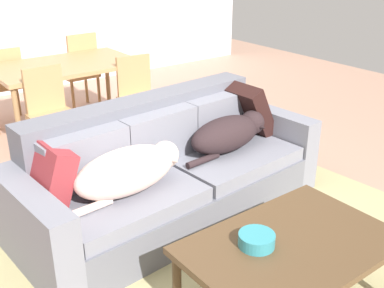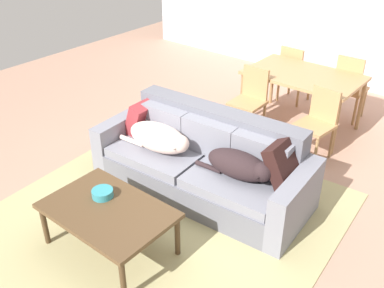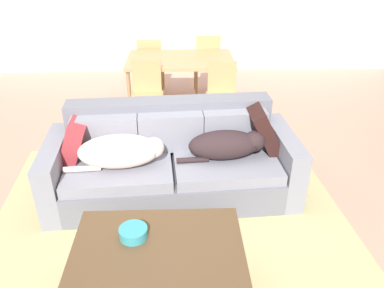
# 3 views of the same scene
# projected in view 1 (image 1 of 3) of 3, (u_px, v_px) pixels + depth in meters

# --- Properties ---
(ground_plane) EXTENTS (10.00, 10.00, 0.00)m
(ground_plane) POSITION_uv_depth(u_px,v_px,m) (179.00, 223.00, 3.49)
(ground_plane) COLOR tan
(area_rug) EXTENTS (3.34, 3.42, 0.01)m
(area_rug) POSITION_uv_depth(u_px,v_px,m) (229.00, 255.00, 3.13)
(area_rug) COLOR tan
(area_rug) RESTS_ON ground
(couch) EXTENTS (2.37, 1.07, 0.85)m
(couch) POSITION_uv_depth(u_px,v_px,m) (167.00, 173.00, 3.51)
(couch) COLOR slate
(couch) RESTS_ON ground
(dog_on_left_cushion) EXTENTS (0.88, 0.39, 0.30)m
(dog_on_left_cushion) POSITION_uv_depth(u_px,v_px,m) (129.00, 170.00, 3.02)
(dog_on_left_cushion) COLOR beige
(dog_on_left_cushion) RESTS_ON couch
(dog_on_right_cushion) EXTENTS (0.81, 0.35, 0.27)m
(dog_on_right_cushion) POSITION_uv_depth(u_px,v_px,m) (229.00, 133.00, 3.63)
(dog_on_right_cushion) COLOR black
(dog_on_right_cushion) RESTS_ON couch
(throw_pillow_by_left_arm) EXTENTS (0.28, 0.39, 0.41)m
(throw_pillow_by_left_arm) POSITION_uv_depth(u_px,v_px,m) (49.00, 176.00, 2.90)
(throw_pillow_by_left_arm) COLOR maroon
(throw_pillow_by_left_arm) RESTS_ON couch
(throw_pillow_by_right_arm) EXTENTS (0.33, 0.46, 0.46)m
(throw_pillow_by_right_arm) POSITION_uv_depth(u_px,v_px,m) (246.00, 109.00, 3.96)
(throw_pillow_by_right_arm) COLOR black
(throw_pillow_by_right_arm) RESTS_ON couch
(coffee_table) EXTENTS (1.13, 0.75, 0.46)m
(coffee_table) POSITION_uv_depth(u_px,v_px,m) (291.00, 250.00, 2.50)
(coffee_table) COLOR brown
(coffee_table) RESTS_ON ground
(bowl_on_coffee_table) EXTENTS (0.19, 0.19, 0.07)m
(bowl_on_coffee_table) POSITION_uv_depth(u_px,v_px,m) (257.00, 240.00, 2.45)
(bowl_on_coffee_table) COLOR teal
(bowl_on_coffee_table) RESTS_ON coffee_table
(dining_table) EXTENTS (1.45, 0.91, 0.75)m
(dining_table) POSITION_uv_depth(u_px,v_px,m) (66.00, 70.00, 4.87)
(dining_table) COLOR tan
(dining_table) RESTS_ON ground
(dining_chair_near_left) EXTENTS (0.41, 0.41, 0.89)m
(dining_chair_near_left) POSITION_uv_depth(u_px,v_px,m) (51.00, 110.00, 4.27)
(dining_chair_near_left) COLOR tan
(dining_chair_near_left) RESTS_ON ground
(dining_chair_near_right) EXTENTS (0.45, 0.45, 0.85)m
(dining_chair_near_right) POSITION_uv_depth(u_px,v_px,m) (139.00, 94.00, 4.81)
(dining_chair_near_right) COLOR tan
(dining_chair_near_right) RESTS_ON ground
(dining_chair_far_left) EXTENTS (0.41, 0.41, 0.87)m
(dining_chair_far_left) POSITION_uv_depth(u_px,v_px,m) (5.00, 82.00, 5.16)
(dining_chair_far_left) COLOR tan
(dining_chair_far_left) RESTS_ON ground
(dining_chair_far_right) EXTENTS (0.41, 0.41, 0.94)m
(dining_chair_far_right) POSITION_uv_depth(u_px,v_px,m) (80.00, 69.00, 5.60)
(dining_chair_far_right) COLOR tan
(dining_chair_far_right) RESTS_ON ground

